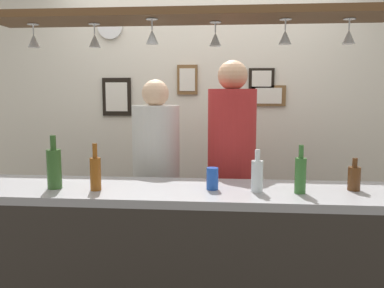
% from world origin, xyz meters
% --- Properties ---
extents(back_wall, '(4.40, 0.06, 2.60)m').
position_xyz_m(back_wall, '(0.00, 1.10, 1.30)').
color(back_wall, silver).
rests_on(back_wall, ground_plane).
extents(bar_counter, '(2.70, 0.55, 1.01)m').
position_xyz_m(bar_counter, '(0.00, -0.50, 0.68)').
color(bar_counter, '#99999E').
rests_on(bar_counter, ground_plane).
extents(overhead_glass_rack, '(2.20, 0.36, 0.04)m').
position_xyz_m(overhead_glass_rack, '(0.00, -0.30, 1.96)').
color(overhead_glass_rack, brown).
extents(hanging_wineglass_far_left, '(0.07, 0.07, 0.13)m').
position_xyz_m(hanging_wineglass_far_left, '(-0.88, -0.26, 1.85)').
color(hanging_wineglass_far_left, silver).
rests_on(hanging_wineglass_far_left, overhead_glass_rack).
extents(hanging_wineglass_left, '(0.07, 0.07, 0.13)m').
position_xyz_m(hanging_wineglass_left, '(-0.53, -0.24, 1.85)').
color(hanging_wineglass_left, silver).
rests_on(hanging_wineglass_left, overhead_glass_rack).
extents(hanging_wineglass_center_left, '(0.07, 0.07, 0.13)m').
position_xyz_m(hanging_wineglass_center_left, '(-0.17, -0.37, 1.85)').
color(hanging_wineglass_center_left, silver).
rests_on(hanging_wineglass_center_left, overhead_glass_rack).
extents(hanging_wineglass_center, '(0.07, 0.07, 0.13)m').
position_xyz_m(hanging_wineglass_center, '(0.16, -0.24, 1.85)').
color(hanging_wineglass_center, silver).
rests_on(hanging_wineglass_center, overhead_glass_rack).
extents(hanging_wineglass_center_right, '(0.07, 0.07, 0.13)m').
position_xyz_m(hanging_wineglass_center_right, '(0.54, -0.30, 1.85)').
color(hanging_wineglass_center_right, silver).
rests_on(hanging_wineglass_center_right, overhead_glass_rack).
extents(hanging_wineglass_right, '(0.07, 0.07, 0.13)m').
position_xyz_m(hanging_wineglass_right, '(0.88, -0.28, 1.85)').
color(hanging_wineglass_right, silver).
rests_on(hanging_wineglass_right, overhead_glass_rack).
extents(person_middle_white_patterned_shirt, '(0.34, 0.34, 1.64)m').
position_xyz_m(person_middle_white_patterned_shirt, '(-0.28, 0.30, 0.98)').
color(person_middle_white_patterned_shirt, '#2D334C').
rests_on(person_middle_white_patterned_shirt, ground_plane).
extents(person_right_red_shirt, '(0.34, 0.34, 1.77)m').
position_xyz_m(person_right_red_shirt, '(0.26, 0.30, 1.07)').
color(person_right_red_shirt, '#2D334C').
rests_on(person_right_red_shirt, ground_plane).
extents(bottle_beer_green_import, '(0.06, 0.06, 0.26)m').
position_xyz_m(bottle_beer_green_import, '(0.62, -0.41, 1.12)').
color(bottle_beer_green_import, '#336B2D').
rests_on(bottle_beer_green_import, bar_counter).
extents(bottle_champagne_green, '(0.08, 0.08, 0.30)m').
position_xyz_m(bottle_champagne_green, '(-0.73, -0.42, 1.13)').
color(bottle_champagne_green, '#2D5623').
rests_on(bottle_champagne_green, bar_counter).
extents(bottle_beer_amber_tall, '(0.06, 0.06, 0.26)m').
position_xyz_m(bottle_beer_amber_tall, '(-0.48, -0.44, 1.11)').
color(bottle_beer_amber_tall, brown).
rests_on(bottle_beer_amber_tall, bar_counter).
extents(bottle_beer_brown_stubby, '(0.07, 0.07, 0.18)m').
position_xyz_m(bottle_beer_brown_stubby, '(0.93, -0.31, 1.08)').
color(bottle_beer_brown_stubby, '#512D14').
rests_on(bottle_beer_brown_stubby, bar_counter).
extents(bottle_soda_clear, '(0.06, 0.06, 0.23)m').
position_xyz_m(bottle_soda_clear, '(0.40, -0.39, 1.10)').
color(bottle_soda_clear, silver).
rests_on(bottle_soda_clear, bar_counter).
extents(drink_can, '(0.07, 0.07, 0.12)m').
position_xyz_m(drink_can, '(0.16, -0.36, 1.07)').
color(drink_can, '#1E4CB2').
rests_on(drink_can, bar_counter).
extents(picture_frame_crest, '(0.18, 0.02, 0.26)m').
position_xyz_m(picture_frame_crest, '(-0.13, 1.06, 1.65)').
color(picture_frame_crest, brown).
rests_on(picture_frame_crest, back_wall).
extents(picture_frame_upper_small, '(0.22, 0.02, 0.18)m').
position_xyz_m(picture_frame_upper_small, '(0.52, 1.06, 1.66)').
color(picture_frame_upper_small, black).
rests_on(picture_frame_upper_small, back_wall).
extents(picture_frame_lower_pair, '(0.30, 0.02, 0.18)m').
position_xyz_m(picture_frame_lower_pair, '(0.58, 1.06, 1.51)').
color(picture_frame_lower_pair, brown).
rests_on(picture_frame_lower_pair, back_wall).
extents(picture_frame_caricature, '(0.26, 0.02, 0.34)m').
position_xyz_m(picture_frame_caricature, '(-0.77, 1.06, 1.50)').
color(picture_frame_caricature, black).
rests_on(picture_frame_caricature, back_wall).
extents(wall_clock, '(0.22, 0.03, 0.22)m').
position_xyz_m(wall_clock, '(-0.81, 1.05, 2.12)').
color(wall_clock, white).
rests_on(wall_clock, back_wall).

